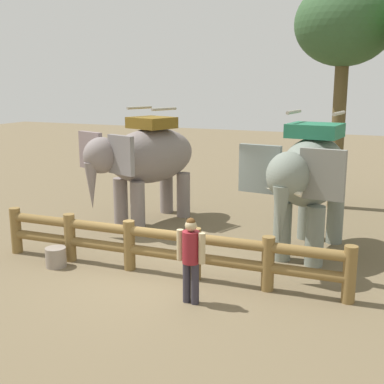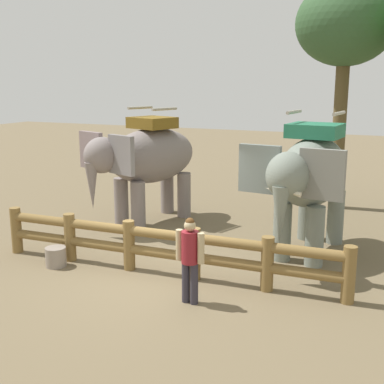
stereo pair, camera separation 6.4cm
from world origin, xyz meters
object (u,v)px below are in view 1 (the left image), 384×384
feed_bucket (56,257)px  elephant_near_left (146,159)px  tree_back_center (344,27)px  elephant_center (309,176)px  log_fence (161,246)px  tourist_woman_in_black (191,254)px

feed_bucket → elephant_near_left: bearing=88.5°
tree_back_center → feed_bucket: size_ratio=15.45×
elephant_center → log_fence: bearing=-135.4°
log_fence → elephant_near_left: 4.12m
tourist_woman_in_black → tree_back_center: tree_back_center is taller
elephant_near_left → tourist_woman_in_black: (3.23, -4.31, -0.88)m
elephant_near_left → log_fence: bearing=-57.1°
elephant_near_left → elephant_center: bearing=-11.1°
elephant_near_left → feed_bucket: size_ratio=8.69×
tree_back_center → feed_bucket: bearing=-121.2°
tree_back_center → elephant_near_left: bearing=-139.9°
elephant_center → tree_back_center: (-0.06, 4.72, 3.57)m
feed_bucket → tourist_woman_in_black: bearing=-8.3°
elephant_near_left → tourist_woman_in_black: 5.46m
elephant_center → tree_back_center: tree_back_center is taller
tourist_woman_in_black → feed_bucket: tourist_woman_in_black is taller
elephant_near_left → feed_bucket: (-0.10, -3.83, -1.57)m
elephant_near_left → tree_back_center: bearing=40.1°
elephant_near_left → tree_back_center: 6.93m
elephant_center → tourist_woman_in_black: (-1.36, -3.41, -0.90)m
elephant_near_left → tree_back_center: size_ratio=0.56×
elephant_near_left → elephant_center: size_ratio=1.00×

